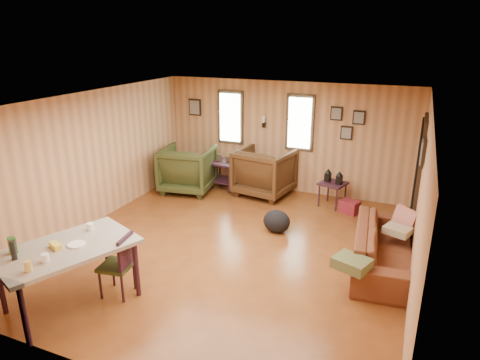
# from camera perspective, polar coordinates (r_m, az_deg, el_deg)

# --- Properties ---
(room) EXTENTS (5.54, 6.04, 2.44)m
(room) POSITION_cam_1_polar(r_m,az_deg,el_deg) (6.83, 0.91, 0.74)
(room) COLOR brown
(room) RESTS_ON ground
(sofa) EXTENTS (0.81, 2.19, 0.84)m
(sofa) POSITION_cam_1_polar(r_m,az_deg,el_deg) (6.78, 18.72, -7.65)
(sofa) COLOR brown
(sofa) RESTS_ON ground
(recliner_brown) EXTENTS (1.24, 1.18, 1.13)m
(recliner_brown) POSITION_cam_1_polar(r_m,az_deg,el_deg) (9.20, 3.32, 1.39)
(recliner_brown) COLOR #452A14
(recliner_brown) RESTS_ON ground
(recliner_green) EXTENTS (1.21, 1.16, 1.10)m
(recliner_green) POSITION_cam_1_polar(r_m,az_deg,el_deg) (9.48, -6.98, 1.73)
(recliner_green) COLOR #353D1B
(recliner_green) RESTS_ON ground
(end_table) EXTENTS (0.67, 0.62, 0.77)m
(end_table) POSITION_cam_1_polar(r_m,az_deg,el_deg) (9.60, -2.11, 1.34)
(end_table) COLOR #341725
(end_table) RESTS_ON ground
(side_table) EXTENTS (0.60, 0.60, 0.77)m
(side_table) POSITION_cam_1_polar(r_m,az_deg,el_deg) (8.77, 12.32, -0.20)
(side_table) COLOR #341725
(side_table) RESTS_ON ground
(cooler) EXTENTS (0.42, 0.37, 0.25)m
(cooler) POSITION_cam_1_polar(r_m,az_deg,el_deg) (8.65, 14.39, -3.47)
(cooler) COLOR maroon
(cooler) RESTS_ON ground
(backpack) EXTENTS (0.48, 0.36, 0.41)m
(backpack) POSITION_cam_1_polar(r_m,az_deg,el_deg) (7.58, 4.91, -5.52)
(backpack) COLOR black
(backpack) RESTS_ON ground
(sofa_pillows) EXTENTS (1.04, 1.93, 0.40)m
(sofa_pillows) POSITION_cam_1_polar(r_m,az_deg,el_deg) (6.50, 18.00, -7.87)
(sofa_pillows) COLOR #4D522E
(sofa_pillows) RESTS_ON sofa
(dining_table) EXTENTS (1.54, 1.88, 1.07)m
(dining_table) POSITION_cam_1_polar(r_m,az_deg,el_deg) (5.82, -22.20, -8.90)
(dining_table) COLOR gray
(dining_table) RESTS_ON ground
(dining_chair) EXTENTS (0.45, 0.45, 0.88)m
(dining_chair) POSITION_cam_1_polar(r_m,az_deg,el_deg) (5.94, -15.68, -10.48)
(dining_chair) COLOR #353D1B
(dining_chair) RESTS_ON ground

